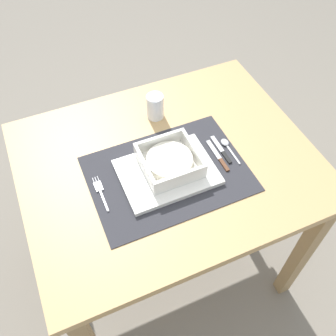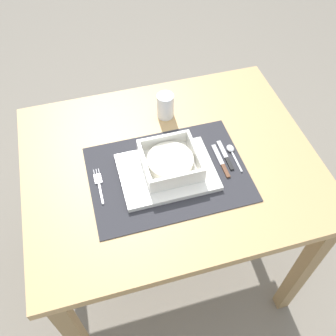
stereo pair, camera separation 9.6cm
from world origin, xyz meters
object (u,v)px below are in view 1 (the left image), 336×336
at_px(drinking_glass, 155,107).
at_px(bread_knife, 219,157).
at_px(dining_table, 168,180).
at_px(spoon, 227,145).
at_px(porridge_bowl, 169,162).
at_px(fork, 100,191).
at_px(butter_knife, 222,151).

bearing_deg(drinking_glass, bread_knife, -66.76).
distance_m(dining_table, drinking_glass, 0.26).
relative_size(dining_table, spoon, 8.20).
height_order(porridge_bowl, drinking_glass, drinking_glass).
bearing_deg(spoon, bread_knife, -145.56).
bearing_deg(bread_knife, porridge_bowl, 176.59).
distance_m(dining_table, fork, 0.26).
bearing_deg(butter_knife, drinking_glass, 118.09).
height_order(bread_knife, drinking_glass, drinking_glass).
height_order(spoon, bread_knife, spoon).
relative_size(porridge_bowl, bread_knife, 1.23).
bearing_deg(butter_knife, fork, 178.00).
relative_size(butter_knife, drinking_glass, 1.39).
height_order(spoon, drinking_glass, drinking_glass).
relative_size(butter_knife, bread_knife, 0.91).
bearing_deg(bread_knife, fork, -179.79).
distance_m(spoon, drinking_glass, 0.28).
bearing_deg(dining_table, drinking_glass, 78.89).
xyz_separation_m(fork, bread_knife, (0.39, -0.03, 0.00)).
bearing_deg(porridge_bowl, butter_knife, -0.90).
xyz_separation_m(fork, butter_knife, (0.41, -0.01, 0.00)).
bearing_deg(fork, drinking_glass, 39.65).
distance_m(dining_table, butter_knife, 0.21).
height_order(dining_table, drinking_glass, drinking_glass).
distance_m(dining_table, porridge_bowl, 0.15).
bearing_deg(spoon, butter_knife, -149.17).
xyz_separation_m(spoon, butter_knife, (-0.03, -0.02, -0.00)).
relative_size(dining_table, drinking_glass, 10.35).
relative_size(spoon, bread_knife, 0.82).
bearing_deg(dining_table, porridge_bowl, -106.82).
bearing_deg(drinking_glass, porridge_bowl, -102.02).
bearing_deg(drinking_glass, butter_knife, -61.02).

